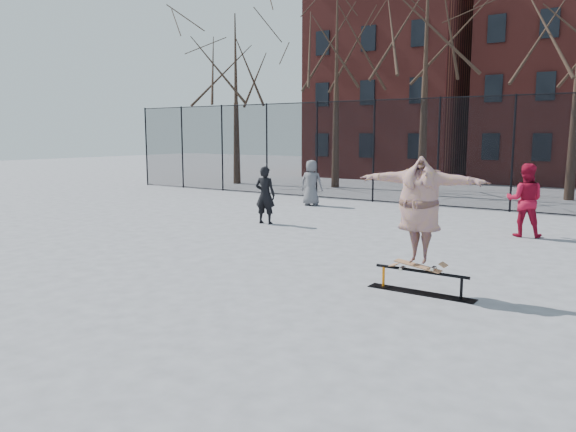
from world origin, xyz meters
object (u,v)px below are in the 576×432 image
Objects in this scene: skateboard at (418,266)px; bystander_grey at (311,183)px; bystander_black at (265,195)px; skater at (420,211)px; skate_rail at (421,284)px; bystander_red at (525,200)px.

skateboard is 0.50× the size of bystander_grey.
bystander_black is (-6.55, 4.52, 0.40)m from skateboard.
skater is at bearing 117.78° from bystander_grey.
skateboard reaches higher than skate_rail.
skate_rail is 1.24m from skater.
bystander_black is 0.90× the size of bystander_red.
bystander_red is at bearing -174.41° from bystander_black.
skate_rail is 0.84× the size of skater.
bystander_grey is at bearing 130.86° from skate_rail.
bystander_grey is 4.57m from bystander_black.
skateboard is 0.94m from skater.
bystander_grey is 0.89× the size of bystander_red.
skate_rail is 6.66m from bystander_red.
skater is 1.27× the size of bystander_black.
skateboard is (-0.06, 0.00, 0.30)m from skate_rail.
bystander_black reaches higher than skateboard.
skater reaches higher than bystander_red.
skate_rail is at bearing 0.00° from skateboard.
bystander_black is at bearing 5.81° from bystander_red.
skater is 11.81m from bystander_grey.
bystander_grey reaches higher than skateboard.
bystander_black is 7.19m from bystander_red.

